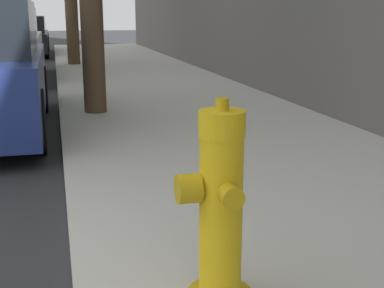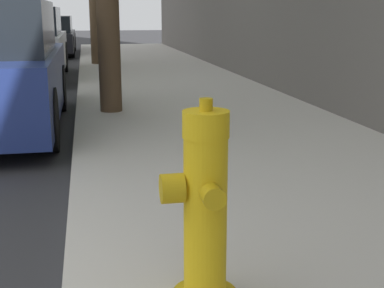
{
  "view_description": "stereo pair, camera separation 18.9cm",
  "coord_description": "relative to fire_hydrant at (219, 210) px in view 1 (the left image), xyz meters",
  "views": [
    {
      "loc": [
        2.01,
        -1.9,
        1.38
      ],
      "look_at": [
        2.84,
        1.39,
        0.54
      ],
      "focal_mm": 50.0,
      "sensor_mm": 36.0,
      "label": 1
    },
    {
      "loc": [
        2.19,
        -1.94,
        1.38
      ],
      "look_at": [
        2.84,
        1.39,
        0.54
      ],
      "focal_mm": 50.0,
      "sensor_mm": 36.0,
      "label": 2
    }
  ],
  "objects": [
    {
      "name": "parked_car_far",
      "position": [
        -1.68,
        16.28,
        0.07
      ],
      "size": [
        1.76,
        4.55,
        1.25
      ],
      "color": "black",
      "rests_on": "ground_plane"
    },
    {
      "name": "fire_hydrant",
      "position": [
        0.0,
        0.0,
        0.0
      ],
      "size": [
        0.34,
        0.35,
        0.92
      ],
      "color": "#C39C11",
      "rests_on": "sidewalk_slab"
    }
  ]
}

